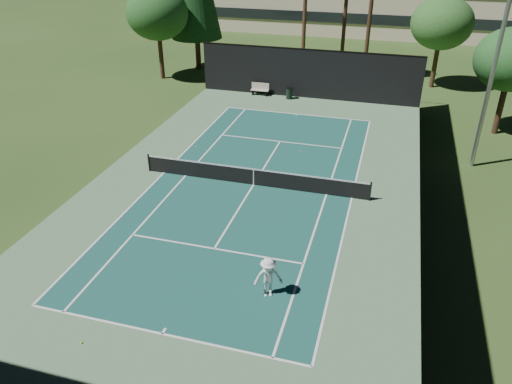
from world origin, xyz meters
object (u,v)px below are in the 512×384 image
at_px(tennis_net, 253,176).
at_px(player, 268,277).
at_px(trash_bin, 289,93).
at_px(tennis_ball_b, 206,153).
at_px(park_bench, 260,89).
at_px(tennis_ball_c, 300,151).
at_px(tennis_ball_d, 196,147).
at_px(tennis_ball_a, 81,343).

bearing_deg(tennis_net, player, -70.28).
xyz_separation_m(tennis_net, trash_bin, (-1.37, 15.33, -0.08)).
distance_m(player, trash_bin, 24.52).
distance_m(tennis_ball_b, park_bench, 12.32).
bearing_deg(player, tennis_ball_c, 74.70).
xyz_separation_m(tennis_ball_d, park_bench, (1.12, 11.66, 0.51)).
height_order(player, tennis_ball_c, player).
xyz_separation_m(park_bench, trash_bin, (2.59, -0.31, -0.07)).
distance_m(tennis_net, tennis_ball_d, 6.47).
height_order(tennis_ball_b, tennis_ball_c, tennis_ball_c).
bearing_deg(tennis_ball_d, tennis_net, -38.10).
bearing_deg(park_bench, trash_bin, -6.85).
height_order(player, tennis_ball_a, player).
height_order(tennis_ball_c, park_bench, park_bench).
xyz_separation_m(tennis_ball_d, trash_bin, (3.71, 11.35, 0.44)).
distance_m(tennis_ball_d, trash_bin, 11.95).
relative_size(player, park_bench, 1.18).
height_order(tennis_net, tennis_ball_d, tennis_net).
xyz_separation_m(tennis_ball_a, tennis_ball_c, (4.18, 18.25, -0.01)).
xyz_separation_m(tennis_ball_a, tennis_ball_b, (-1.56, 16.41, -0.01)).
relative_size(player, trash_bin, 1.88).
height_order(tennis_ball_d, park_bench, park_bench).
height_order(tennis_ball_a, tennis_ball_c, tennis_ball_a).
bearing_deg(tennis_net, tennis_ball_d, 141.90).
xyz_separation_m(tennis_net, tennis_ball_d, (-5.08, 3.98, -0.52)).
bearing_deg(trash_bin, park_bench, 173.15).
xyz_separation_m(tennis_ball_a, park_bench, (-1.41, 28.71, 0.51)).
relative_size(tennis_ball_c, tennis_ball_d, 0.85).
bearing_deg(tennis_net, trash_bin, 95.11).
height_order(player, tennis_ball_d, player).
xyz_separation_m(tennis_ball_b, tennis_ball_c, (5.74, 1.84, 0.00)).
bearing_deg(trash_bin, player, -79.39).
distance_m(tennis_ball_a, park_bench, 28.75).
bearing_deg(player, tennis_ball_d, 101.34).
xyz_separation_m(tennis_ball_b, park_bench, (0.15, 12.31, 0.52)).
relative_size(tennis_net, trash_bin, 13.65).
distance_m(player, tennis_ball_c, 14.06).
bearing_deg(player, tennis_ball_a, -164.39).
bearing_deg(trash_bin, tennis_net, -84.89).
relative_size(tennis_ball_b, tennis_ball_d, 0.82).
relative_size(tennis_ball_d, trash_bin, 0.08).
bearing_deg(player, tennis_net, 88.25).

